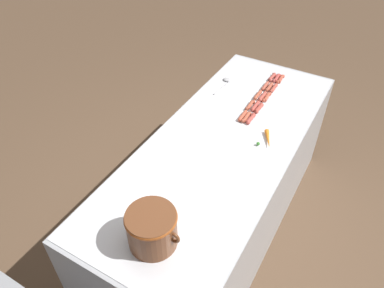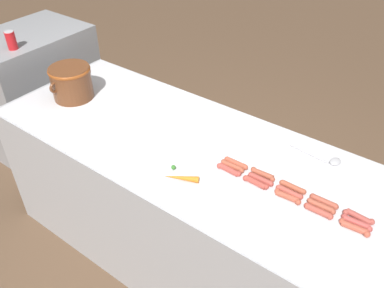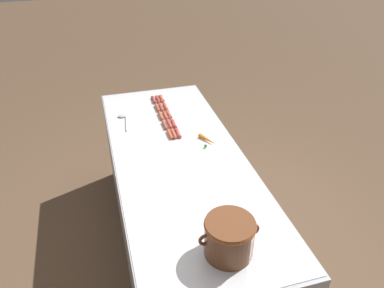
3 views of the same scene
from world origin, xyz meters
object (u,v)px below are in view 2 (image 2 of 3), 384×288
at_px(hot_dog_5, 357,223).
at_px(hot_dog_14, 237,163).
at_px(hot_dog_1, 318,211).
at_px(hot_dog_2, 288,197).
at_px(back_cabinet, 40,94).
at_px(hot_dog_4, 229,170).
at_px(hot_dog_11, 324,201).
at_px(bean_pot, 71,81).
at_px(hot_dog_12, 293,187).
at_px(hot_dog_8, 261,179).
at_px(hot_dog_13, 263,174).
at_px(hot_dog_3, 256,182).
at_px(hot_dog_7, 289,192).
at_px(hot_dog_0, 354,228).
at_px(carrot, 180,177).
at_px(hot_dog_9, 232,166).
at_px(soda_can, 11,40).
at_px(hot_dog_6, 321,206).
at_px(hot_dog_10, 359,217).
at_px(serving_spoon, 326,159).

xyz_separation_m(hot_dog_5, hot_dog_14, (0.03, 0.61, 0.00)).
distance_m(hot_dog_1, hot_dog_2, 0.15).
bearing_deg(back_cabinet, hot_dog_4, -97.91).
xyz_separation_m(hot_dog_11, hot_dog_14, (-0.00, 0.45, 0.00)).
bearing_deg(bean_pot, hot_dog_12, -88.29).
xyz_separation_m(hot_dog_8, hot_dog_13, (0.04, 0.01, 0.00)).
bearing_deg(hot_dog_3, hot_dog_12, -64.60).
bearing_deg(hot_dog_3, hot_dog_1, -89.76).
height_order(hot_dog_2, hot_dog_5, same).
bearing_deg(hot_dog_2, hot_dog_12, 6.27).
relative_size(hot_dog_7, bean_pot, 0.42).
distance_m(hot_dog_0, carrot, 0.78).
distance_m(hot_dog_1, hot_dog_12, 0.17).
xyz_separation_m(back_cabinet, hot_dog_8, (-0.24, -2.14, 0.39)).
distance_m(back_cabinet, hot_dog_5, 2.63).
bearing_deg(back_cabinet, hot_dog_9, -96.97).
relative_size(hot_dog_1, hot_dog_9, 1.00).
xyz_separation_m(hot_dog_0, soda_can, (0.07, 2.41, 0.19)).
bearing_deg(hot_dog_1, hot_dog_8, 83.91).
relative_size(hot_dog_1, hot_dog_7, 1.00).
bearing_deg(hot_dog_2, hot_dog_3, 91.05).
xyz_separation_m(hot_dog_1, hot_dog_14, (0.07, 0.45, 0.00)).
distance_m(hot_dog_12, hot_dog_13, 0.15).
bearing_deg(hot_dog_12, hot_dog_11, -90.64).
bearing_deg(hot_dog_0, hot_dog_7, 84.10).
xyz_separation_m(hot_dog_1, hot_dog_2, (0.00, 0.15, 0.00)).
height_order(hot_dog_8, bean_pot, bean_pot).
bearing_deg(hot_dog_3, hot_dog_4, 89.32).
relative_size(hot_dog_2, hot_dog_5, 1.00).
distance_m(hot_dog_9, hot_dog_13, 0.15).
relative_size(hot_dog_2, hot_dog_6, 1.00).
xyz_separation_m(back_cabinet, hot_dog_6, (-0.24, -2.43, 0.39)).
height_order(hot_dog_3, hot_dog_7, same).
bearing_deg(hot_dog_4, hot_dog_14, -1.88).
height_order(hot_dog_4, hot_dog_6, same).
height_order(hot_dog_1, hot_dog_11, same).
xyz_separation_m(hot_dog_3, hot_dog_7, (0.03, -0.15, 0.00)).
distance_m(hot_dog_6, hot_dog_9, 0.45).
height_order(back_cabinet, bean_pot, bean_pot).
xyz_separation_m(hot_dog_2, bean_pot, (0.03, 1.47, 0.10)).
height_order(hot_dog_5, hot_dog_6, same).
distance_m(hot_dog_13, hot_dog_14, 0.15).
relative_size(hot_dog_10, hot_dog_11, 1.00).
height_order(hot_dog_1, carrot, carrot).
bearing_deg(hot_dog_11, serving_spoon, 19.38).
bearing_deg(hot_dog_3, bean_pot, 88.72).
xyz_separation_m(hot_dog_0, bean_pot, (0.03, 1.77, 0.10)).
xyz_separation_m(bean_pot, serving_spoon, (0.34, -1.50, -0.11)).
bearing_deg(hot_dog_3, hot_dog_10, -81.14).
bearing_deg(serving_spoon, bean_pot, 102.70).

